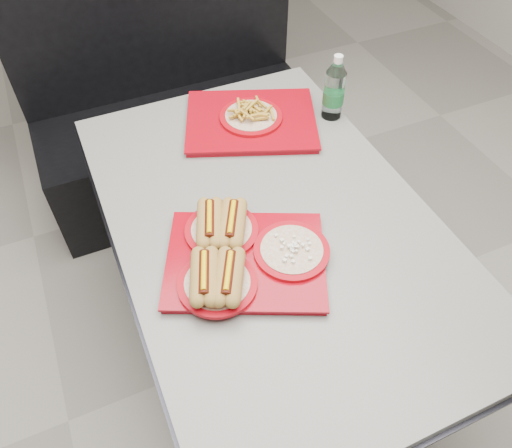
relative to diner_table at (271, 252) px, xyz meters
name	(u,v)px	position (x,y,z in m)	size (l,w,h in m)	color
ground	(268,341)	(0.00, 0.00, -0.58)	(6.00, 6.00, 0.00)	gray
diner_table	(271,252)	(0.00, 0.00, 0.00)	(0.92, 1.42, 0.75)	black
booth_bench	(174,112)	(0.00, 1.09, -0.18)	(1.30, 0.57, 1.35)	black
tray_near	(239,254)	(-0.15, -0.11, 0.20)	(0.52, 0.48, 0.09)	#93040F
tray_far	(251,118)	(0.12, 0.43, 0.19)	(0.55, 0.49, 0.09)	#93040F
water_bottle	(334,91)	(0.40, 0.37, 0.27)	(0.07, 0.07, 0.24)	silver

